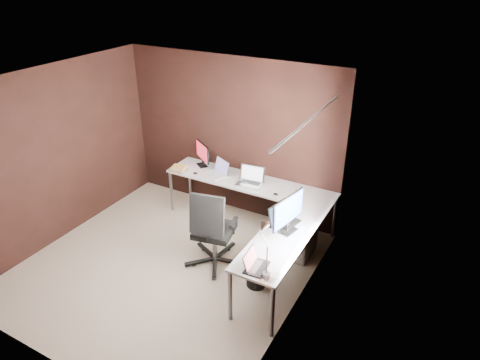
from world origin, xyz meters
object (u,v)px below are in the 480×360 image
at_px(office_chair, 214,243).
at_px(wastebasket, 256,276).
at_px(monitor_right, 288,212).
at_px(desk_lamp, 264,243).
at_px(laptop_black_small, 254,264).
at_px(monitor_left, 202,153).
at_px(drawer_pedestal, 298,234).
at_px(laptop_black_big, 282,219).
at_px(laptop_silver, 251,180).
at_px(book_stack, 179,168).
at_px(laptop_white, 219,171).

relative_size(office_chair, wastebasket, 3.98).
distance_m(monitor_right, desk_lamp, 0.85).
distance_m(laptop_black_small, office_chair, 1.21).
relative_size(monitor_left, laptop_black_small, 1.21).
bearing_deg(drawer_pedestal, office_chair, -139.14).
distance_m(laptop_black_big, wastebasket, 0.79).
bearing_deg(laptop_black_small, desk_lamp, -106.86).
height_order(drawer_pedestal, laptop_silver, laptop_silver).
distance_m(laptop_silver, book_stack, 1.20).
bearing_deg(laptop_white, laptop_black_small, -22.69).
bearing_deg(wastebasket, laptop_black_big, 73.42).
bearing_deg(book_stack, laptop_white, 17.23).
xyz_separation_m(monitor_left, book_stack, (-0.23, -0.33, -0.18)).
bearing_deg(wastebasket, laptop_white, 136.14).
xyz_separation_m(laptop_white, laptop_black_small, (1.51, -1.75, -0.00)).
bearing_deg(office_chair, monitor_right, -0.62).
xyz_separation_m(laptop_white, wastebasket, (1.29, -1.24, -0.64)).
xyz_separation_m(laptop_black_small, office_chair, (-0.93, 0.63, -0.44)).
xyz_separation_m(monitor_left, laptop_black_small, (1.90, -1.89, -0.17)).
height_order(laptop_black_big, book_stack, laptop_black_big).
height_order(book_stack, desk_lamp, desk_lamp).
height_order(drawer_pedestal, book_stack, book_stack).
bearing_deg(monitor_left, drawer_pedestal, 19.68).
xyz_separation_m(drawer_pedestal, monitor_left, (-1.87, 0.48, 0.65)).
bearing_deg(laptop_black_small, drawer_pedestal, -3.42).
height_order(laptop_silver, desk_lamp, desk_lamp).
xyz_separation_m(desk_lamp, office_chair, (-1.05, 0.66, -0.78)).
bearing_deg(monitor_right, laptop_black_big, 54.44).
xyz_separation_m(laptop_black_big, desk_lamp, (0.21, -0.98, 0.33)).
relative_size(drawer_pedestal, wastebasket, 2.08).
relative_size(laptop_silver, desk_lamp, 0.67).
distance_m(laptop_white, wastebasket, 1.90).
relative_size(desk_lamp, office_chair, 0.53).
height_order(laptop_silver, laptop_black_small, laptop_silver).
distance_m(desk_lamp, wastebasket, 1.16).
relative_size(monitor_right, laptop_black_small, 1.85).
height_order(monitor_right, laptop_white, monitor_right).
height_order(monitor_right, desk_lamp, desk_lamp).
relative_size(drawer_pedestal, monitor_right, 1.01).
bearing_deg(laptop_white, drawer_pedestal, 13.51).
distance_m(laptop_white, laptop_black_big, 1.63).
bearing_deg(laptop_black_small, monitor_left, 40.40).
bearing_deg(book_stack, monitor_left, 54.94).
distance_m(drawer_pedestal, monitor_right, 0.93).
xyz_separation_m(laptop_white, book_stack, (-0.62, -0.19, -0.01)).
relative_size(book_stack, desk_lamp, 0.41).
distance_m(laptop_silver, desk_lamp, 2.07).
relative_size(monitor_left, desk_lamp, 0.64).
bearing_deg(laptop_silver, drawer_pedestal, -24.91).
relative_size(monitor_left, office_chair, 0.34).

